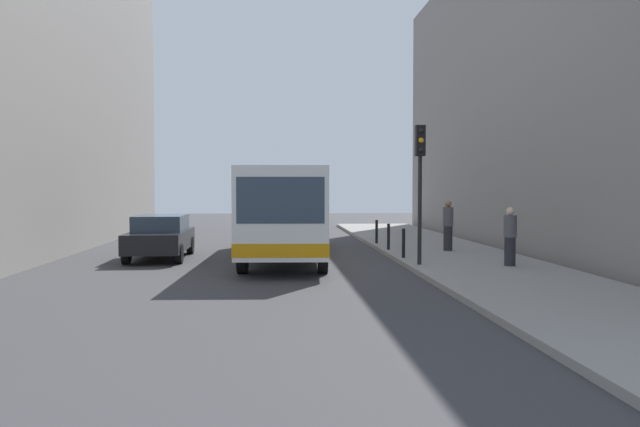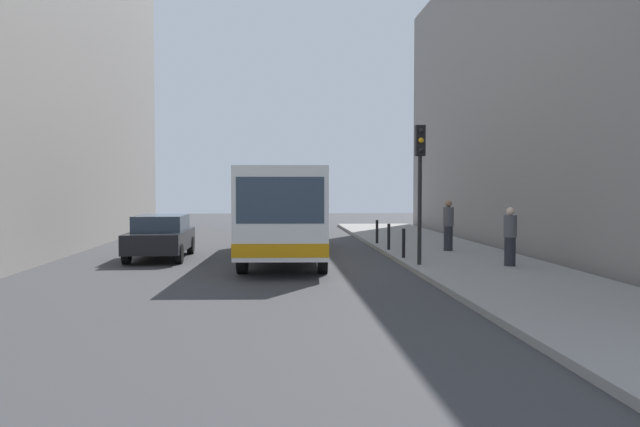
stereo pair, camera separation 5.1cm
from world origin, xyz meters
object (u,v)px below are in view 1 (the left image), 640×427
at_px(traffic_light, 420,168).
at_px(bollard_mid, 389,237).
at_px(bollard_near, 404,243).
at_px(bollard_far, 377,232).
at_px(pedestrian_near_signal, 510,237).
at_px(car_beside_bus, 161,236).
at_px(pedestrian_mid_sidewalk, 448,225).
at_px(bus, 286,208).

distance_m(traffic_light, bollard_mid, 5.10).
relative_size(traffic_light, bollard_near, 4.32).
height_order(bollard_far, pedestrian_near_signal, pedestrian_near_signal).
height_order(car_beside_bus, bollard_mid, car_beside_bus).
bearing_deg(traffic_light, car_beside_bus, 156.81).
bearing_deg(traffic_light, pedestrian_mid_sidewalk, 63.70).
relative_size(bollard_near, bollard_far, 1.00).
relative_size(bus, pedestrian_mid_sidewalk, 6.14).
relative_size(bollard_mid, bollard_far, 1.00).
distance_m(bus, bollard_mid, 4.05).
relative_size(bus, car_beside_bus, 2.52).
bearing_deg(traffic_light, bollard_mid, 91.27).
distance_m(traffic_light, pedestrian_near_signal, 3.28).
xyz_separation_m(bollard_far, pedestrian_mid_sidewalk, (2.07, -3.22, 0.44)).
xyz_separation_m(car_beside_bus, bollard_near, (8.04, -1.66, -0.16)).
relative_size(pedestrian_near_signal, pedestrian_mid_sidewalk, 0.94).
xyz_separation_m(bollard_mid, pedestrian_near_signal, (2.65, -5.01, 0.38)).
xyz_separation_m(bus, bollard_far, (3.75, 3.74, -1.10)).
bearing_deg(pedestrian_near_signal, bollard_near, 65.88).
relative_size(car_beside_bus, pedestrian_mid_sidewalk, 2.44).
height_order(traffic_light, bollard_near, traffic_light).
bearing_deg(pedestrian_mid_sidewalk, bollard_mid, -4.75).
bearing_deg(pedestrian_mid_sidewalk, bollard_near, 55.87).
bearing_deg(pedestrian_mid_sidewalk, car_beside_bus, 12.54).
bearing_deg(bus, bollard_mid, -161.52).
xyz_separation_m(pedestrian_near_signal, pedestrian_mid_sidewalk, (-0.58, 4.47, 0.06)).
distance_m(bus, car_beside_bus, 4.39).
bearing_deg(bollard_near, bollard_mid, 90.00).
bearing_deg(bollard_near, bollard_far, 90.00).
bearing_deg(pedestrian_near_signal, bollard_mid, 45.02).
bearing_deg(pedestrian_near_signal, bus, 75.46).
xyz_separation_m(car_beside_bus, bollard_far, (8.04, 3.71, -0.16)).
relative_size(traffic_light, bollard_far, 4.32).
bearing_deg(pedestrian_mid_sidewalk, traffic_light, 73.45).
relative_size(traffic_light, pedestrian_near_signal, 2.40).
xyz_separation_m(bus, bollard_mid, (3.75, 1.06, -1.10)).
relative_size(bollard_near, pedestrian_mid_sidewalk, 0.52).
bearing_deg(bollard_mid, bollard_near, -90.00).
height_order(bus, car_beside_bus, bus).
distance_m(car_beside_bus, pedestrian_mid_sidewalk, 10.12).
bearing_deg(bollard_far, bollard_near, -90.00).
bearing_deg(pedestrian_near_signal, bollard_far, 36.14).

